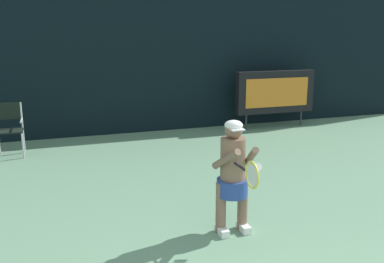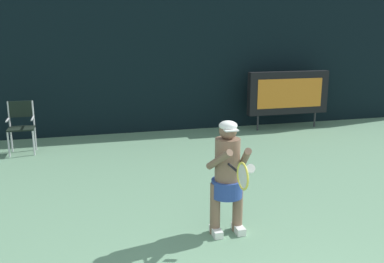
% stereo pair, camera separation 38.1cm
% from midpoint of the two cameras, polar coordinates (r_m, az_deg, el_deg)
% --- Properties ---
extents(backdrop_screen, '(18.00, 0.12, 3.66)m').
position_cam_midpoint_polar(backdrop_screen, '(10.53, -6.59, 9.59)').
color(backdrop_screen, black).
rests_on(backdrop_screen, ground).
extents(scoreboard, '(2.20, 0.21, 1.50)m').
position_cam_midpoint_polar(scoreboard, '(11.25, 13.88, 5.10)').
color(scoreboard, black).
rests_on(scoreboard, ground).
extents(umpire_chair, '(0.52, 0.44, 1.08)m').
position_cam_midpoint_polar(umpire_chair, '(9.38, -21.08, 0.96)').
color(umpire_chair, '#B7B7BC').
rests_on(umpire_chair, ground).
extents(tennis_player, '(0.53, 0.60, 1.45)m').
position_cam_midpoint_polar(tennis_player, '(5.23, 6.93, -5.72)').
color(tennis_player, white).
rests_on(tennis_player, ground).
extents(tennis_racket, '(0.03, 0.60, 0.31)m').
position_cam_midpoint_polar(tennis_racket, '(4.67, 9.13, -5.93)').
color(tennis_racket, black).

